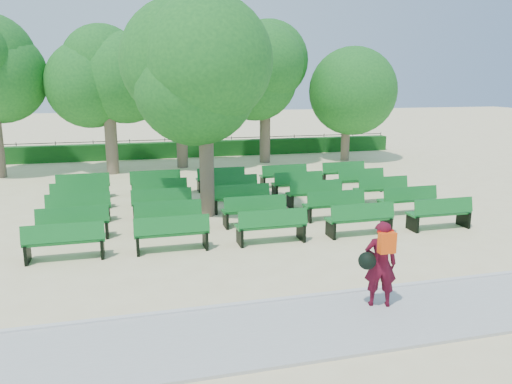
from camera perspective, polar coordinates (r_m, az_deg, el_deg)
ground at (r=16.05m, az=-2.34°, el=-3.17°), size 120.00×120.00×0.00m
paving at (r=9.43m, az=7.92°, el=-14.81°), size 30.00×2.20×0.06m
curb at (r=10.38m, az=5.42°, el=-11.95°), size 30.00×0.12×0.10m
hedge at (r=29.53m, az=-8.34°, el=4.84°), size 26.00×0.70×0.90m
fence at (r=29.99m, az=-8.40°, el=4.08°), size 26.00×0.10×1.02m
tree_line at (r=25.68m, az=-7.25°, el=2.70°), size 21.80×6.80×7.04m
bench_array at (r=17.05m, az=-1.71°, el=-1.87°), size 1.97×0.75×1.22m
tree_among at (r=16.03m, az=-5.87°, el=12.39°), size 4.38×4.38×6.31m
person at (r=9.94m, az=13.96°, el=-7.86°), size 0.85×0.58×1.70m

